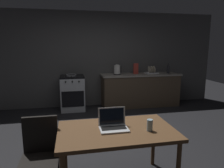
% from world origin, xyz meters
% --- Properties ---
extents(ground_plane, '(12.00, 12.00, 0.00)m').
position_xyz_m(ground_plane, '(0.00, 0.00, 0.00)').
color(ground_plane, black).
extents(back_wall, '(6.40, 0.10, 2.55)m').
position_xyz_m(back_wall, '(0.30, 2.51, 1.28)').
color(back_wall, '#4F4E4E').
rests_on(back_wall, ground_plane).
extents(kitchen_counter, '(2.16, 0.64, 0.89)m').
position_xyz_m(kitchen_counter, '(1.24, 2.16, 0.45)').
color(kitchen_counter, '#4C3D2D').
rests_on(kitchen_counter, ground_plane).
extents(stove_oven, '(0.60, 0.62, 0.89)m').
position_xyz_m(stove_oven, '(-0.60, 2.16, 0.45)').
color(stove_oven, '#B7BABF').
rests_on(stove_oven, ground_plane).
extents(dining_table, '(1.32, 0.79, 0.71)m').
position_xyz_m(dining_table, '(-0.13, -0.98, 0.64)').
color(dining_table, brown).
rests_on(dining_table, ground_plane).
extents(chair, '(0.40, 0.40, 0.87)m').
position_xyz_m(chair, '(-0.98, -0.93, 0.50)').
color(chair, black).
rests_on(chair, ground_plane).
extents(laptop, '(0.32, 0.25, 0.23)m').
position_xyz_m(laptop, '(-0.17, -0.95, 0.76)').
color(laptop, silver).
rests_on(laptop, dining_table).
extents(electric_kettle, '(0.20, 0.18, 0.26)m').
position_xyz_m(electric_kettle, '(0.59, 2.16, 1.02)').
color(electric_kettle, black).
rests_on(electric_kettle, kitchen_counter).
extents(bottle, '(0.07, 0.07, 0.27)m').
position_xyz_m(bottle, '(2.03, 2.11, 1.02)').
color(bottle, '#2D2D33').
rests_on(bottle, kitchen_counter).
extents(frying_pan, '(0.26, 0.43, 0.05)m').
position_xyz_m(frying_pan, '(-0.62, 2.13, 0.92)').
color(frying_pan, gray).
rests_on(frying_pan, stove_oven).
extents(drinking_glass, '(0.07, 0.07, 0.13)m').
position_xyz_m(drinking_glass, '(0.22, -1.09, 0.78)').
color(drinking_glass, '#99B7C6').
rests_on(drinking_glass, dining_table).
extents(cereal_box, '(0.13, 0.05, 0.29)m').
position_xyz_m(cereal_box, '(1.11, 2.18, 1.04)').
color(cereal_box, '#B2382D').
rests_on(cereal_box, kitchen_counter).
extents(dish_rack, '(0.34, 0.26, 0.21)m').
position_xyz_m(dish_rack, '(1.56, 2.16, 0.94)').
color(dish_rack, silver).
rests_on(dish_rack, kitchen_counter).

